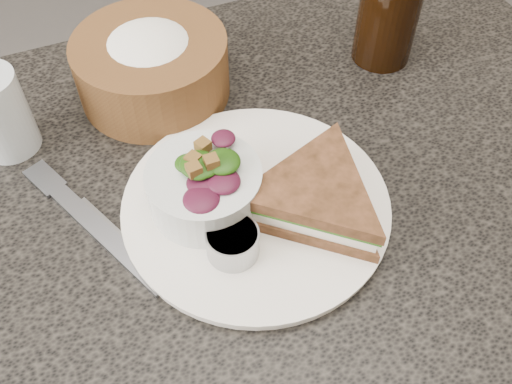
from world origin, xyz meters
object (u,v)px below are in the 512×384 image
Objects in this scene: dinner_plate at (256,206)px; bread_basket at (151,58)px; dining_table at (252,333)px; sandwich at (315,197)px; salad_bowl at (204,182)px; cola_glass at (389,13)px; dressing_ramekin at (233,242)px.

dinner_plate is 1.50× the size of bread_basket.
dining_table is 0.42m from sandwich.
sandwich is 0.12m from salad_bowl.
salad_bowl is 0.35m from cola_glass.
bread_basket is (-0.00, 0.27, 0.03)m from dressing_ramekin.
cola_glass is (0.31, -0.05, 0.01)m from bread_basket.
bread_basket reaches higher than salad_bowl.
sandwich is (0.05, -0.06, 0.41)m from dining_table.
sandwich is 0.28m from bread_basket.
bread_basket is at bearing 151.33° from sandwich.
dressing_ramekin is at bearing -131.14° from sandwich.
bread_basket reaches higher than dressing_ramekin.
dressing_ramekin is at bearing -86.33° from salad_bowl.
cola_glass is (0.26, 0.18, 0.06)m from dinner_plate.
sandwich is 1.49× the size of salad_bowl.
dressing_ramekin is (-0.05, -0.08, 0.40)m from dining_table.
bread_basket is at bearing 171.22° from cola_glass.
cola_glass reaches higher than salad_bowl.
salad_bowl is (-0.05, -0.01, 0.42)m from dining_table.
dining_table is at bearing 7.64° from salad_bowl.
dinner_plate is 2.37× the size of salad_bowl.
dinner_plate is at bearing -21.95° from salad_bowl.
sandwich reaches higher than dinner_plate.
dressing_ramekin is 0.40× the size of cola_glass.
cola_glass is (0.30, 0.23, 0.04)m from dressing_ramekin.
dressing_ramekin is (-0.05, -0.05, 0.02)m from dinner_plate.
dining_table is at bearing 81.95° from dinner_plate.
bread_basket is at bearing 88.98° from salad_bowl.
salad_bowl is at bearing -152.89° from cola_glass.
dining_table is 0.41m from dressing_ramekin.
dining_table is 5.60× the size of sandwich.
bread_basket is (-0.10, 0.26, 0.02)m from sandwich.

